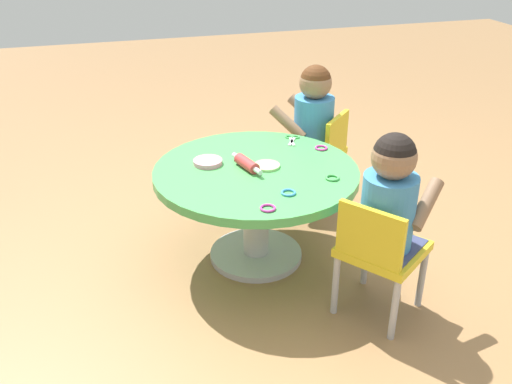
{
  "coord_description": "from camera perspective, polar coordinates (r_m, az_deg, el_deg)",
  "views": [
    {
      "loc": [
        -2.21,
        0.64,
        1.54
      ],
      "look_at": [
        0.0,
        0.0,
        0.35
      ],
      "focal_mm": 39.84,
      "sensor_mm": 36.0,
      "label": 1
    }
  ],
  "objects": [
    {
      "name": "cookie_cutter_3",
      "position": [
        2.2,
        1.2,
        -1.62
      ],
      "size": [
        0.06,
        0.06,
        0.01
      ],
      "primitive_type": "torus",
      "color": "#D83FA5",
      "rests_on": "craft_table"
    },
    {
      "name": "seated_child_right",
      "position": [
        3.05,
        5.76,
        7.9
      ],
      "size": [
        0.43,
        0.43,
        0.51
      ],
      "color": "#3F4772",
      "rests_on": "ground"
    },
    {
      "name": "cookie_cutter_0",
      "position": [
        2.76,
        6.57,
        4.42
      ],
      "size": [
        0.06,
        0.06,
        0.01
      ],
      "primitive_type": "torus",
      "color": "#D83FA5",
      "rests_on": "craft_table"
    },
    {
      "name": "seated_child_left",
      "position": [
        2.22,
        13.3,
        -0.44
      ],
      "size": [
        0.42,
        0.44,
        0.51
      ],
      "color": "#3F4772",
      "rests_on": "ground"
    },
    {
      "name": "child_chair_right",
      "position": [
        3.12,
        6.24,
        3.84
      ],
      "size": [
        0.42,
        0.42,
        0.54
      ],
      "color": "#B7B7BC",
      "rests_on": "ground"
    },
    {
      "name": "craft_scissors",
      "position": [
        2.86,
        3.64,
        5.33
      ],
      "size": [
        0.14,
        0.1,
        0.01
      ],
      "color": "silver",
      "rests_on": "craft_table"
    },
    {
      "name": "craft_table",
      "position": [
        2.58,
        -0.0,
        0.21
      ],
      "size": [
        0.92,
        0.92,
        0.47
      ],
      "color": "silver",
      "rests_on": "ground"
    },
    {
      "name": "rolling_pin",
      "position": [
        2.53,
        -0.93,
        2.88
      ],
      "size": [
        0.23,
        0.09,
        0.05
      ],
      "color": "#D83F3F",
      "rests_on": "craft_table"
    },
    {
      "name": "cookie_cutter_2",
      "position": [
        2.46,
        7.68,
        1.42
      ],
      "size": [
        0.06,
        0.06,
        0.01
      ],
      "primitive_type": "torus",
      "color": "#4CB259",
      "rests_on": "craft_table"
    },
    {
      "name": "child_chair_left",
      "position": [
        2.3,
        12.27,
        -5.81
      ],
      "size": [
        0.42,
        0.42,
        0.54
      ],
      "color": "#B7B7BC",
      "rests_on": "ground"
    },
    {
      "name": "playdough_blob_1",
      "position": [
        2.55,
        1.08,
        2.66
      ],
      "size": [
        0.12,
        0.12,
        0.01
      ],
      "primitive_type": "cylinder",
      "color": "#B2E58C",
      "rests_on": "craft_table"
    },
    {
      "name": "ground_plane",
      "position": [
        2.76,
        -0.0,
        -6.49
      ],
      "size": [
        10.0,
        10.0,
        0.0
      ],
      "primitive_type": "plane",
      "color": "#9E7247"
    },
    {
      "name": "cookie_cutter_1",
      "position": [
        2.32,
        3.28,
        -0.06
      ],
      "size": [
        0.06,
        0.06,
        0.01
      ],
      "primitive_type": "torus",
      "color": "#3F99D8",
      "rests_on": "craft_table"
    },
    {
      "name": "playdough_blob_0",
      "position": [
        2.59,
        -4.86,
        3.03
      ],
      "size": [
        0.13,
        0.13,
        0.02
      ],
      "primitive_type": "cylinder",
      "color": "pink",
      "rests_on": "craft_table"
    }
  ]
}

